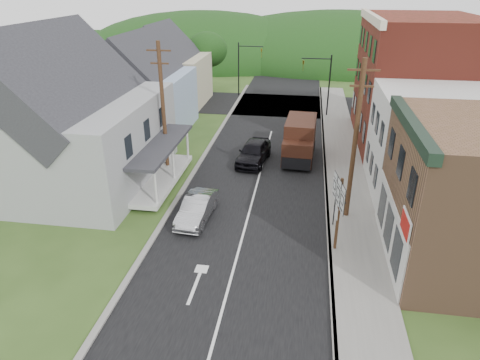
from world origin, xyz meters
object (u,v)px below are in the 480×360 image
at_px(dark_sedan, 254,152).
at_px(delivery_van, 300,140).
at_px(silver_sedan, 197,209).
at_px(warning_sign, 335,196).
at_px(route_sign_cluster, 338,204).

xyz_separation_m(dark_sedan, delivery_van, (3.31, 1.26, 0.69)).
height_order(silver_sedan, warning_sign, warning_sign).
bearing_deg(dark_sedan, route_sign_cluster, -56.29).
bearing_deg(warning_sign, dark_sedan, 140.04).
distance_m(delivery_van, route_sign_cluster, 12.24).
bearing_deg(silver_sedan, delivery_van, 65.30).
relative_size(dark_sedan, delivery_van, 0.88).
bearing_deg(warning_sign, route_sign_cluster, -73.73).
bearing_deg(dark_sedan, warning_sign, -50.16).
bearing_deg(route_sign_cluster, silver_sedan, 155.26).
relative_size(silver_sedan, warning_sign, 1.53).
bearing_deg(route_sign_cluster, warning_sign, 79.08).
height_order(dark_sedan, delivery_van, delivery_van).
height_order(silver_sedan, route_sign_cluster, route_sign_cluster).
distance_m(silver_sedan, delivery_van, 11.44).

